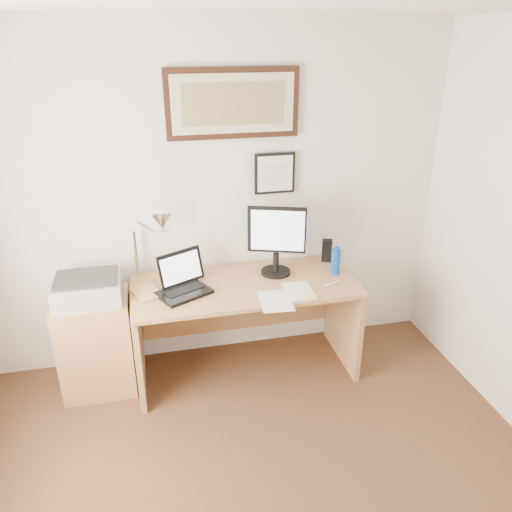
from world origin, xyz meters
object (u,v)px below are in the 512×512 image
object	(u,v)px
side_cabinet	(97,344)
lcd_monitor	(277,237)
water_bottle	(336,262)
desk	(243,307)
book	(135,296)
printer	(88,289)
laptop	(183,283)

from	to	relation	value
side_cabinet	lcd_monitor	bearing A→B (deg)	2.58
water_bottle	desk	size ratio (longest dim) A/B	0.12
desk	book	bearing A→B (deg)	-172.01
water_bottle	book	bearing A→B (deg)	-178.76
desk	printer	bearing A→B (deg)	-177.37
desk	lcd_monitor	bearing A→B (deg)	5.41
book	desk	distance (m)	0.81
side_cabinet	desk	distance (m)	1.08
side_cabinet	desk	world-z (taller)	desk
water_bottle	book	xyz separation A→B (m)	(-1.45, -0.03, -0.09)
lcd_monitor	water_bottle	bearing A→B (deg)	-13.35
book	lcd_monitor	world-z (taller)	lcd_monitor
water_bottle	laptop	size ratio (longest dim) A/B	0.45
laptop	printer	xyz separation A→B (m)	(-0.63, 0.04, 0.01)
desk	lcd_monitor	distance (m)	0.59
water_bottle	laptop	distance (m)	1.12
printer	lcd_monitor	bearing A→B (deg)	3.17
side_cabinet	water_bottle	size ratio (longest dim) A/B	3.76
lcd_monitor	printer	world-z (taller)	lcd_monitor
side_cabinet	book	size ratio (longest dim) A/B	3.17
printer	water_bottle	bearing A→B (deg)	-0.88
desk	laptop	world-z (taller)	laptop
side_cabinet	laptop	xyz separation A→B (m)	(0.63, -0.06, 0.44)
book	desk	world-z (taller)	book
laptop	desk	bearing A→B (deg)	11.90
water_bottle	laptop	bearing A→B (deg)	-179.17
laptop	book	bearing A→B (deg)	-177.36
water_bottle	lcd_monitor	bearing A→B (deg)	166.65
laptop	lcd_monitor	xyz separation A→B (m)	(0.70, 0.12, 0.23)
side_cabinet	book	xyz separation A→B (m)	(0.30, -0.07, 0.39)
book	lcd_monitor	xyz separation A→B (m)	(1.03, 0.13, 0.28)
laptop	printer	size ratio (longest dim) A/B	0.97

